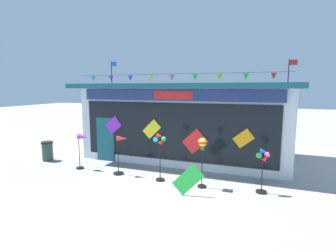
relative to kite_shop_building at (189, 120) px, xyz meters
The scene contains 9 objects.
ground_plane 5.74m from the kite_shop_building, 86.52° to the right, with size 80.00×80.00×0.00m, color gray.
kite_shop_building is the anchor object (origin of this frame).
wind_spinner_far_left 5.05m from the kite_shop_building, 132.90° to the right, with size 0.66×0.31×1.49m.
wind_spinner_left 4.14m from the kite_shop_building, 113.47° to the right, with size 0.61×0.40×1.53m.
wind_spinner_center_left 3.87m from the kite_shop_building, 88.79° to the right, with size 0.42×0.32×1.75m.
wind_spinner_center_right 4.25m from the kite_shop_building, 66.97° to the right, with size 0.30×0.30×1.70m.
wind_spinner_right 5.20m from the kite_shop_building, 46.15° to the right, with size 0.42×0.34×1.46m.
trash_bin 6.77m from the kite_shop_building, 151.38° to the right, with size 0.52×0.52×0.89m.
display_kite_on_ground 5.08m from the kite_shop_building, 73.31° to the right, with size 0.52×0.03×0.94m, color green.
Camera 1 is at (3.36, -6.94, 3.35)m, focal length 28.47 mm.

